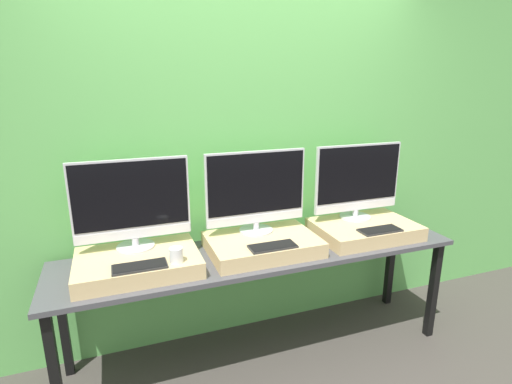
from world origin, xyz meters
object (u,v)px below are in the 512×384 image
mug (176,255)px  keyboard_right (380,230)px  monitor_center (256,191)px  keyboard_center (273,246)px  monitor_right (358,181)px  monitor_left (132,203)px  keyboard_left (140,266)px

mug → keyboard_right: 1.33m
monitor_center → keyboard_center: bearing=-90.0°
mug → keyboard_center: (0.57, 0.00, -0.03)m
monitor_right → keyboard_right: monitor_right is taller
monitor_right → keyboard_right: size_ratio=2.33×
monitor_left → keyboard_right: size_ratio=2.33×
keyboard_left → mug: mug is taller
keyboard_left → monitor_left: bearing=90.0°
keyboard_center → monitor_center: bearing=90.0°
monitor_center → monitor_left: bearing=180.0°
keyboard_center → keyboard_right: bearing=0.0°
mug → monitor_center: bearing=26.6°
mug → keyboard_right: mug is taller
monitor_right → keyboard_right: 0.39m
mug → monitor_right: 1.38m
monitor_left → keyboard_left: size_ratio=2.33×
monitor_left → monitor_center: bearing=0.0°
monitor_center → keyboard_right: monitor_center is taller
monitor_left → keyboard_right: monitor_left is taller
monitor_left → mug: bearing=-55.6°
keyboard_center → keyboard_right: (0.76, 0.00, 0.00)m
keyboard_right → monitor_center: bearing=159.5°
monitor_right → keyboard_right: (0.00, -0.28, -0.27)m
monitor_right → keyboard_right: bearing=-90.0°
keyboard_center → monitor_right: 0.86m
monitor_right → keyboard_center: bearing=-159.5°
mug → keyboard_center: size_ratio=0.29×
monitor_left → keyboard_center: bearing=-20.5°
keyboard_left → keyboard_right: (1.52, 0.00, 0.00)m
keyboard_left → monitor_center: monitor_center is taller
monitor_right → monitor_left: bearing=180.0°
keyboard_right → keyboard_center: bearing=180.0°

